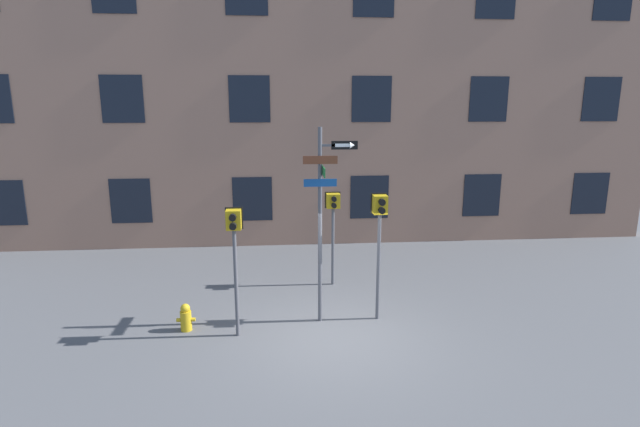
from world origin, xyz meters
The scene contains 7 objects.
ground_plane centered at (0.00, 0.00, 0.00)m, with size 60.00×60.00×0.00m, color #515154.
building_facade centered at (0.00, 7.33, 6.58)m, with size 24.00×0.63×13.16m.
street_sign_pole centered at (-0.19, 0.82, 2.58)m, with size 1.16×0.92×4.34m.
pedestrian_signal_left centered at (-2.05, 0.24, 2.15)m, with size 0.36×0.40×2.75m.
pedestrian_signal_right centered at (1.06, 0.82, 2.26)m, with size 0.36×0.40×2.90m.
pedestrian_signal_across centered at (0.30, 3.10, 2.01)m, with size 0.41×0.40×2.53m.
fire_hydrant centered at (-3.18, 0.59, 0.29)m, with size 0.40×0.24×0.61m.
Camera 1 is at (-1.16, -9.64, 4.84)m, focal length 28.00 mm.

